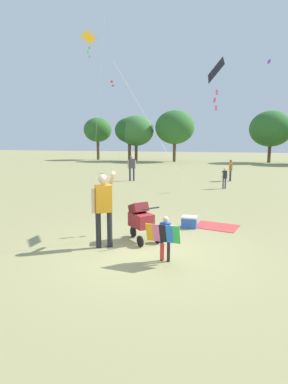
{
  "coord_description": "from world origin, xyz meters",
  "views": [
    {
      "loc": [
        1.87,
        -7.09,
        2.64
      ],
      "look_at": [
        -0.24,
        0.78,
        1.3
      ],
      "focal_mm": 30.15,
      "sensor_mm": 36.0,
      "label": 1
    }
  ],
  "objects_px": {
    "person_couple_left": "(225,176)",
    "kite_adult_black": "(214,75)",
    "person_sitting_far": "(231,168)",
    "child_with_butterfly_kite": "(165,235)",
    "picnic_blanket": "(216,226)",
    "person_red_shirt": "(132,166)",
    "kite_orange_delta": "(89,46)",
    "stroller": "(141,218)",
    "cooler_box": "(189,222)",
    "person_adult_flyer": "(104,204)"
  },
  "relations": [
    {
      "from": "person_couple_left",
      "to": "kite_adult_black",
      "type": "bearing_deg",
      "value": -92.08
    },
    {
      "from": "person_sitting_far",
      "to": "person_couple_left",
      "type": "distance_m",
      "value": 3.43
    },
    {
      "from": "child_with_butterfly_kite",
      "to": "picnic_blanket",
      "type": "xyz_separation_m",
      "value": [
        0.97,
        3.2,
        -0.6
      ]
    },
    {
      "from": "kite_adult_black",
      "to": "person_red_shirt",
      "type": "distance_m",
      "value": 11.73
    },
    {
      "from": "person_couple_left",
      "to": "kite_orange_delta",
      "type": "bearing_deg",
      "value": -175.63
    },
    {
      "from": "child_with_butterfly_kite",
      "to": "stroller",
      "type": "bearing_deg",
      "value": 125.04
    },
    {
      "from": "person_sitting_far",
      "to": "stroller",
      "type": "bearing_deg",
      "value": -99.53
    },
    {
      "from": "stroller",
      "to": "kite_orange_delta",
      "type": "bearing_deg",
      "value": 120.59
    },
    {
      "from": "person_sitting_far",
      "to": "person_couple_left",
      "type": "xyz_separation_m",
      "value": [
        -0.3,
        -3.41,
        -0.13
      ]
    },
    {
      "from": "cooler_box",
      "to": "kite_adult_black",
      "type": "bearing_deg",
      "value": 26.22
    },
    {
      "from": "person_red_shirt",
      "to": "cooler_box",
      "type": "relative_size",
      "value": 3.64
    },
    {
      "from": "person_adult_flyer",
      "to": "kite_adult_black",
      "type": "xyz_separation_m",
      "value": [
        2.37,
        2.61,
        3.34
      ]
    },
    {
      "from": "person_adult_flyer",
      "to": "kite_adult_black",
      "type": "distance_m",
      "value": 4.85
    },
    {
      "from": "person_adult_flyer",
      "to": "picnic_blanket",
      "type": "height_order",
      "value": "person_adult_flyer"
    },
    {
      "from": "picnic_blanket",
      "to": "stroller",
      "type": "bearing_deg",
      "value": -134.07
    },
    {
      "from": "kite_orange_delta",
      "to": "person_sitting_far",
      "type": "distance_m",
      "value": 11.01
    },
    {
      "from": "kite_adult_black",
      "to": "kite_orange_delta",
      "type": "relative_size",
      "value": 0.59
    },
    {
      "from": "stroller",
      "to": "kite_orange_delta",
      "type": "height_order",
      "value": "kite_orange_delta"
    },
    {
      "from": "person_red_shirt",
      "to": "person_couple_left",
      "type": "bearing_deg",
      "value": -18.11
    },
    {
      "from": "child_with_butterfly_kite",
      "to": "picnic_blanket",
      "type": "relative_size",
      "value": 0.8
    },
    {
      "from": "kite_adult_black",
      "to": "stroller",
      "type": "bearing_deg",
      "value": -130.79
    },
    {
      "from": "person_adult_flyer",
      "to": "stroller",
      "type": "height_order",
      "value": "person_adult_flyer"
    },
    {
      "from": "kite_adult_black",
      "to": "cooler_box",
      "type": "bearing_deg",
      "value": -153.78
    },
    {
      "from": "person_couple_left",
      "to": "person_red_shirt",
      "type": "bearing_deg",
      "value": 161.89
    },
    {
      "from": "child_with_butterfly_kite",
      "to": "kite_orange_delta",
      "type": "distance_m",
      "value": 14.14
    },
    {
      "from": "person_couple_left",
      "to": "cooler_box",
      "type": "distance_m",
      "value": 8.23
    },
    {
      "from": "kite_adult_black",
      "to": "kite_orange_delta",
      "type": "distance_m",
      "value": 10.68
    },
    {
      "from": "person_sitting_far",
      "to": "person_adult_flyer",
      "type": "bearing_deg",
      "value": -101.98
    },
    {
      "from": "child_with_butterfly_kite",
      "to": "person_red_shirt",
      "type": "relative_size",
      "value": 0.62
    },
    {
      "from": "person_red_shirt",
      "to": "person_sitting_far",
      "type": "distance_m",
      "value": 6.26
    },
    {
      "from": "person_adult_flyer",
      "to": "person_sitting_far",
      "type": "relative_size",
      "value": 1.39
    },
    {
      "from": "kite_adult_black",
      "to": "picnic_blanket",
      "type": "xyz_separation_m",
      "value": [
        0.23,
        0.03,
        -4.42
      ]
    },
    {
      "from": "person_adult_flyer",
      "to": "person_couple_left",
      "type": "height_order",
      "value": "person_adult_flyer"
    },
    {
      "from": "person_adult_flyer",
      "to": "stroller",
      "type": "relative_size",
      "value": 1.83
    },
    {
      "from": "kite_adult_black",
      "to": "person_couple_left",
      "type": "xyz_separation_m",
      "value": [
        0.29,
        7.89,
        -3.76
      ]
    },
    {
      "from": "person_red_shirt",
      "to": "child_with_butterfly_kite",
      "type": "bearing_deg",
      "value": -69.88
    },
    {
      "from": "stroller",
      "to": "person_sitting_far",
      "type": "height_order",
      "value": "person_sitting_far"
    },
    {
      "from": "person_couple_left",
      "to": "person_adult_flyer",
      "type": "bearing_deg",
      "value": -104.19
    },
    {
      "from": "person_adult_flyer",
      "to": "person_couple_left",
      "type": "relative_size",
      "value": 1.67
    },
    {
      "from": "person_red_shirt",
      "to": "stroller",
      "type": "bearing_deg",
      "value": -71.75
    },
    {
      "from": "child_with_butterfly_kite",
      "to": "person_couple_left",
      "type": "distance_m",
      "value": 11.11
    },
    {
      "from": "person_adult_flyer",
      "to": "cooler_box",
      "type": "bearing_deg",
      "value": 52.25
    },
    {
      "from": "kite_adult_black",
      "to": "cooler_box",
      "type": "distance_m",
      "value": 4.3
    },
    {
      "from": "stroller",
      "to": "cooler_box",
      "type": "bearing_deg",
      "value": 56.54
    },
    {
      "from": "child_with_butterfly_kite",
      "to": "kite_adult_black",
      "type": "xyz_separation_m",
      "value": [
        0.74,
        3.17,
        3.82
      ]
    },
    {
      "from": "kite_orange_delta",
      "to": "person_adult_flyer",
      "type": "bearing_deg",
      "value": -64.61
    },
    {
      "from": "child_with_butterfly_kite",
      "to": "person_adult_flyer",
      "type": "relative_size",
      "value": 0.53
    },
    {
      "from": "person_sitting_far",
      "to": "cooler_box",
      "type": "bearing_deg",
      "value": -95.67
    },
    {
      "from": "kite_orange_delta",
      "to": "person_couple_left",
      "type": "height_order",
      "value": "kite_orange_delta"
    },
    {
      "from": "child_with_butterfly_kite",
      "to": "picnic_blanket",
      "type": "height_order",
      "value": "child_with_butterfly_kite"
    }
  ]
}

